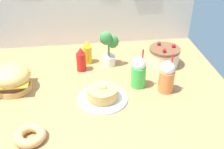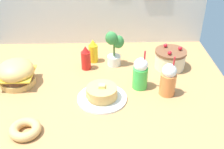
{
  "view_description": "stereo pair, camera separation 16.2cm",
  "coord_description": "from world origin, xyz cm",
  "px_view_note": "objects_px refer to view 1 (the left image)",
  "views": [
    {
      "loc": [
        -11.52,
        -158.42,
        119.27
      ],
      "look_at": [
        9.55,
        2.53,
        17.75
      ],
      "focal_mm": 44.71,
      "sensor_mm": 36.0,
      "label": 1
    },
    {
      "loc": [
        4.6,
        -159.72,
        119.27
      ],
      "look_at": [
        9.55,
        2.53,
        17.75
      ],
      "focal_mm": 44.71,
      "sensor_mm": 36.0,
      "label": 2
    }
  ],
  "objects_px": {
    "donut_pink_glaze": "(30,135)",
    "ketchup_bottle": "(81,60)",
    "mustard_bottle": "(87,53)",
    "potted_plant": "(109,47)",
    "orange_float_cup": "(167,77)",
    "pancake_stack": "(102,95)",
    "layer_cake": "(164,56)",
    "cream_soda_cup": "(139,72)",
    "burger": "(12,78)"
  },
  "relations": [
    {
      "from": "burger",
      "to": "orange_float_cup",
      "type": "height_order",
      "value": "orange_float_cup"
    },
    {
      "from": "layer_cake",
      "to": "donut_pink_glaze",
      "type": "xyz_separation_m",
      "value": [
        -1.03,
        -0.75,
        -0.05
      ]
    },
    {
      "from": "donut_pink_glaze",
      "to": "ketchup_bottle",
      "type": "bearing_deg",
      "value": 66.4
    },
    {
      "from": "mustard_bottle",
      "to": "orange_float_cup",
      "type": "bearing_deg",
      "value": -42.46
    },
    {
      "from": "layer_cake",
      "to": "orange_float_cup",
      "type": "height_order",
      "value": "orange_float_cup"
    },
    {
      "from": "cream_soda_cup",
      "to": "layer_cake",
      "type": "bearing_deg",
      "value": 45.43
    },
    {
      "from": "pancake_stack",
      "to": "potted_plant",
      "type": "distance_m",
      "value": 0.51
    },
    {
      "from": "pancake_stack",
      "to": "cream_soda_cup",
      "type": "relative_size",
      "value": 1.13
    },
    {
      "from": "potted_plant",
      "to": "ketchup_bottle",
      "type": "bearing_deg",
      "value": -166.22
    },
    {
      "from": "cream_soda_cup",
      "to": "orange_float_cup",
      "type": "height_order",
      "value": "same"
    },
    {
      "from": "pancake_stack",
      "to": "cream_soda_cup",
      "type": "xyz_separation_m",
      "value": [
        0.28,
        0.14,
        0.08
      ]
    },
    {
      "from": "orange_float_cup",
      "to": "donut_pink_glaze",
      "type": "bearing_deg",
      "value": -157.87
    },
    {
      "from": "mustard_bottle",
      "to": "ketchup_bottle",
      "type": "bearing_deg",
      "value": -115.07
    },
    {
      "from": "orange_float_cup",
      "to": "potted_plant",
      "type": "bearing_deg",
      "value": 130.46
    },
    {
      "from": "donut_pink_glaze",
      "to": "burger",
      "type": "bearing_deg",
      "value": 108.6
    },
    {
      "from": "cream_soda_cup",
      "to": "potted_plant",
      "type": "distance_m",
      "value": 0.39
    },
    {
      "from": "pancake_stack",
      "to": "donut_pink_glaze",
      "type": "xyz_separation_m",
      "value": [
        -0.46,
        -0.33,
        -0.01
      ]
    },
    {
      "from": "ketchup_bottle",
      "to": "cream_soda_cup",
      "type": "bearing_deg",
      "value": -34.79
    },
    {
      "from": "orange_float_cup",
      "to": "donut_pink_glaze",
      "type": "distance_m",
      "value": 1.01
    },
    {
      "from": "donut_pink_glaze",
      "to": "layer_cake",
      "type": "bearing_deg",
      "value": 36.35
    },
    {
      "from": "mustard_bottle",
      "to": "pancake_stack",
      "type": "bearing_deg",
      "value": -82.41
    },
    {
      "from": "layer_cake",
      "to": "orange_float_cup",
      "type": "xyz_separation_m",
      "value": [
        -0.1,
        -0.38,
        0.04
      ]
    },
    {
      "from": "ketchup_bottle",
      "to": "orange_float_cup",
      "type": "relative_size",
      "value": 0.67
    },
    {
      "from": "orange_float_cup",
      "to": "burger",
      "type": "bearing_deg",
      "value": 171.63
    },
    {
      "from": "burger",
      "to": "layer_cake",
      "type": "bearing_deg",
      "value": 10.0
    },
    {
      "from": "pancake_stack",
      "to": "mustard_bottle",
      "type": "xyz_separation_m",
      "value": [
        -0.07,
        0.55,
        0.05
      ]
    },
    {
      "from": "burger",
      "to": "potted_plant",
      "type": "distance_m",
      "value": 0.79
    },
    {
      "from": "orange_float_cup",
      "to": "layer_cake",
      "type": "bearing_deg",
      "value": 75.69
    },
    {
      "from": "orange_float_cup",
      "to": "potted_plant",
      "type": "relative_size",
      "value": 0.98
    },
    {
      "from": "mustard_bottle",
      "to": "potted_plant",
      "type": "distance_m",
      "value": 0.2
    },
    {
      "from": "donut_pink_glaze",
      "to": "pancake_stack",
      "type": "bearing_deg",
      "value": 35.46
    },
    {
      "from": "layer_cake",
      "to": "donut_pink_glaze",
      "type": "relative_size",
      "value": 1.34
    },
    {
      "from": "ketchup_bottle",
      "to": "donut_pink_glaze",
      "type": "xyz_separation_m",
      "value": [
        -0.33,
        -0.75,
        -0.06
      ]
    },
    {
      "from": "pancake_stack",
      "to": "mustard_bottle",
      "type": "height_order",
      "value": "mustard_bottle"
    },
    {
      "from": "ketchup_bottle",
      "to": "cream_soda_cup",
      "type": "relative_size",
      "value": 0.67
    },
    {
      "from": "layer_cake",
      "to": "donut_pink_glaze",
      "type": "distance_m",
      "value": 1.27
    },
    {
      "from": "pancake_stack",
      "to": "layer_cake",
      "type": "relative_size",
      "value": 1.36
    },
    {
      "from": "mustard_bottle",
      "to": "potted_plant",
      "type": "xyz_separation_m",
      "value": [
        0.17,
        -0.06,
        0.07
      ]
    },
    {
      "from": "potted_plant",
      "to": "burger",
      "type": "bearing_deg",
      "value": -160.11
    },
    {
      "from": "burger",
      "to": "ketchup_bottle",
      "type": "height_order",
      "value": "ketchup_bottle"
    },
    {
      "from": "burger",
      "to": "pancake_stack",
      "type": "relative_size",
      "value": 0.78
    },
    {
      "from": "mustard_bottle",
      "to": "cream_soda_cup",
      "type": "relative_size",
      "value": 0.67
    },
    {
      "from": "orange_float_cup",
      "to": "donut_pink_glaze",
      "type": "height_order",
      "value": "orange_float_cup"
    },
    {
      "from": "layer_cake",
      "to": "cream_soda_cup",
      "type": "relative_size",
      "value": 0.83
    },
    {
      "from": "orange_float_cup",
      "to": "donut_pink_glaze",
      "type": "xyz_separation_m",
      "value": [
        -0.93,
        -0.38,
        -0.09
      ]
    },
    {
      "from": "orange_float_cup",
      "to": "pancake_stack",
      "type": "bearing_deg",
      "value": -173.82
    },
    {
      "from": "burger",
      "to": "potted_plant",
      "type": "height_order",
      "value": "potted_plant"
    },
    {
      "from": "mustard_bottle",
      "to": "layer_cake",
      "type": "bearing_deg",
      "value": -10.68
    },
    {
      "from": "ketchup_bottle",
      "to": "mustard_bottle",
      "type": "bearing_deg",
      "value": 64.93
    },
    {
      "from": "mustard_bottle",
      "to": "potted_plant",
      "type": "relative_size",
      "value": 0.66
    }
  ]
}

